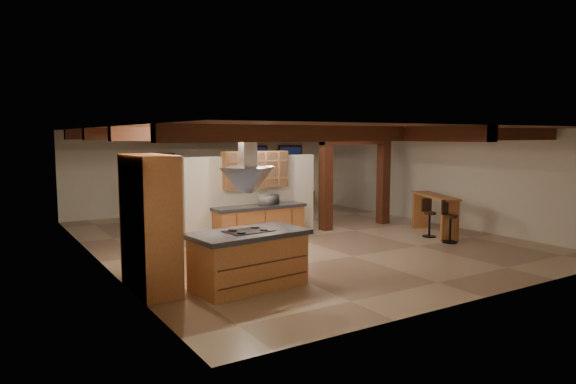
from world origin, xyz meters
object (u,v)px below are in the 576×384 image
dining_table (259,212)px  bar_counter (434,208)px  sofa (276,201)px  kitchen_island (249,259)px

dining_table → bar_counter: (3.13, -4.40, 0.43)m
bar_counter → sofa: bearing=100.6°
kitchen_island → sofa: kitchen_island is taller
bar_counter → kitchen_island: bearing=-165.3°
kitchen_island → sofa: 10.01m
dining_table → sofa: 2.90m
kitchen_island → dining_table: kitchen_island is taller
dining_table → sofa: dining_table is taller
sofa → bar_counter: size_ratio=0.91×
sofa → bar_counter: (1.23, -6.59, 0.46)m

